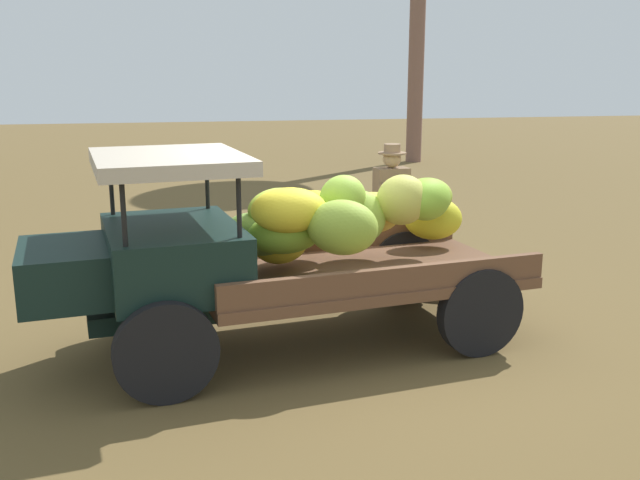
# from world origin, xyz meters

# --- Properties ---
(ground_plane) EXTENTS (60.00, 60.00, 0.00)m
(ground_plane) POSITION_xyz_m (0.00, 0.00, 0.00)
(ground_plane) COLOR brown
(truck) EXTENTS (4.60, 2.26, 1.85)m
(truck) POSITION_xyz_m (0.56, 0.05, 0.96)
(truck) COLOR black
(truck) RESTS_ON ground
(farmer) EXTENTS (0.52, 0.47, 1.67)m
(farmer) POSITION_xyz_m (-1.12, -1.85, 0.95)
(farmer) COLOR #8C6155
(farmer) RESTS_ON ground
(wooden_crate) EXTENTS (0.62, 0.62, 0.40)m
(wooden_crate) POSITION_xyz_m (-1.67, -1.25, 0.20)
(wooden_crate) COLOR #87603D
(wooden_crate) RESTS_ON ground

